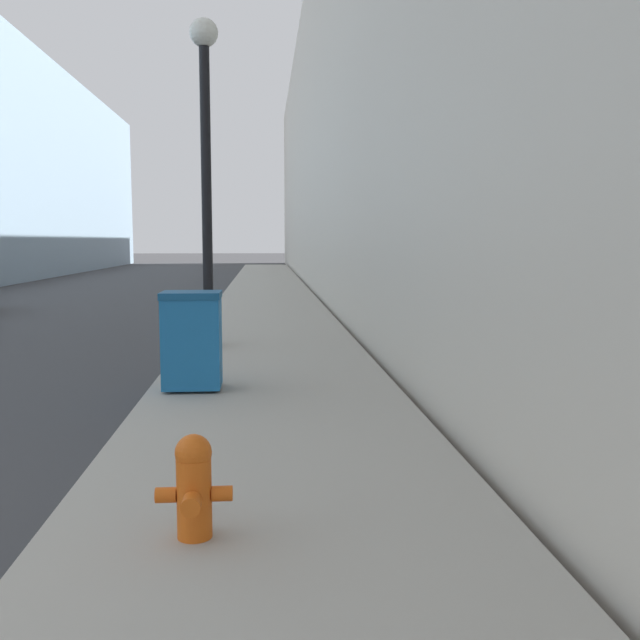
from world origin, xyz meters
TOP-DOWN VIEW (x-y plane):
  - sidewalk_right at (5.54, 18.00)m, footprint 2.94×60.00m
  - building_right_stone at (13.11, 26.00)m, footprint 12.00×60.00m
  - fire_hydrant at (5.01, 1.20)m, footprint 0.44×0.33m
  - trash_bin at (4.59, 5.40)m, footprint 0.68×0.60m
  - lamppost at (4.51, 8.88)m, footprint 0.45×0.45m

SIDE VIEW (x-z plane):
  - sidewalk_right at x=5.54m, z-range 0.00..0.14m
  - fire_hydrant at x=5.01m, z-range 0.15..0.77m
  - trash_bin at x=4.59m, z-range 0.15..1.30m
  - lamppost at x=4.51m, z-range 0.68..5.88m
  - building_right_stone at x=13.11m, z-range 0.00..11.70m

